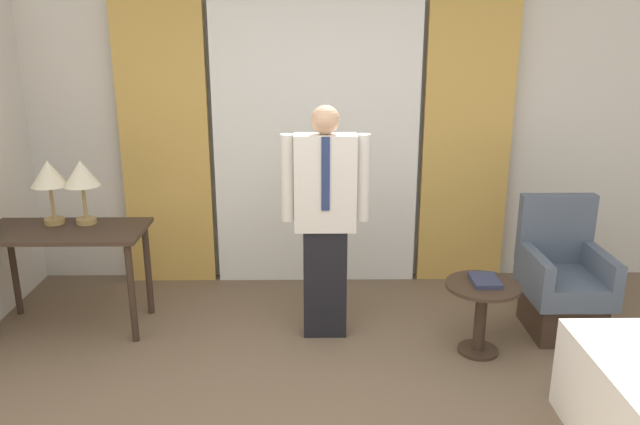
# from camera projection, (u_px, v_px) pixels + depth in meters

# --- Properties ---
(wall_back) EXTENTS (10.00, 0.06, 2.70)m
(wall_back) POSITION_uv_depth(u_px,v_px,m) (316.00, 127.00, 5.34)
(wall_back) COLOR silver
(wall_back) RESTS_ON ground_plane
(curtain_sheer_center) EXTENTS (1.72, 0.06, 2.58)m
(curtain_sheer_center) POSITION_uv_depth(u_px,v_px,m) (316.00, 136.00, 5.23)
(curtain_sheer_center) COLOR white
(curtain_sheer_center) RESTS_ON ground_plane
(curtain_drape_left) EXTENTS (0.74, 0.06, 2.58)m
(curtain_drape_left) POSITION_uv_depth(u_px,v_px,m) (165.00, 137.00, 5.21)
(curtain_drape_left) COLOR gold
(curtain_drape_left) RESTS_ON ground_plane
(curtain_drape_right) EXTENTS (0.74, 0.06, 2.58)m
(curtain_drape_right) POSITION_uv_depth(u_px,v_px,m) (467.00, 136.00, 5.25)
(curtain_drape_right) COLOR gold
(curtain_drape_right) RESTS_ON ground_plane
(desk) EXTENTS (1.15, 0.58, 0.77)m
(desk) POSITION_uv_depth(u_px,v_px,m) (66.00, 245.00, 4.53)
(desk) COLOR #38281E
(desk) RESTS_ON ground_plane
(table_lamp_left) EXTENTS (0.26, 0.26, 0.48)m
(table_lamp_left) POSITION_uv_depth(u_px,v_px,m) (49.00, 177.00, 4.52)
(table_lamp_left) COLOR #9E7F47
(table_lamp_left) RESTS_ON desk
(table_lamp_right) EXTENTS (0.26, 0.26, 0.48)m
(table_lamp_right) POSITION_uv_depth(u_px,v_px,m) (81.00, 177.00, 4.52)
(table_lamp_right) COLOR #9E7F47
(table_lamp_right) RESTS_ON desk
(person) EXTENTS (0.62, 0.20, 1.68)m
(person) POSITION_uv_depth(u_px,v_px,m) (325.00, 215.00, 4.35)
(person) COLOR black
(person) RESTS_ON ground_plane
(armchair) EXTENTS (0.56, 0.63, 0.98)m
(armchair) POSITION_uv_depth(u_px,v_px,m) (562.00, 285.00, 4.58)
(armchair) COLOR #38281E
(armchair) RESTS_ON ground_plane
(side_table) EXTENTS (0.51, 0.51, 0.51)m
(side_table) POSITION_uv_depth(u_px,v_px,m) (481.00, 306.00, 4.25)
(side_table) COLOR #38281E
(side_table) RESTS_ON ground_plane
(book) EXTENTS (0.18, 0.25, 0.03)m
(book) POSITION_uv_depth(u_px,v_px,m) (485.00, 280.00, 4.23)
(book) COLOR #2D334C
(book) RESTS_ON side_table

